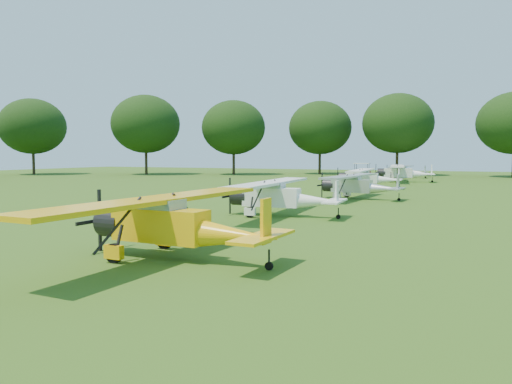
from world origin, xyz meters
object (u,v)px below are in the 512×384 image
aircraft_5 (367,176)px  golf_cart (361,172)px  aircraft_2 (173,220)px  aircraft_7 (405,170)px  aircraft_6 (403,171)px  aircraft_4 (358,184)px  aircraft_3 (280,194)px

aircraft_5 → golf_cart: (-5.67, 23.57, -0.49)m
aircraft_2 → aircraft_5: (-1.22, 35.90, -0.10)m
aircraft_7 → golf_cart: size_ratio=3.83×
aircraft_6 → aircraft_2: bearing=-99.0°
aircraft_6 → aircraft_4: bearing=-98.1°
aircraft_2 → aircraft_6: 48.53m
aircraft_6 → aircraft_7: bearing=87.6°
aircraft_4 → aircraft_2: bearing=-87.2°
aircraft_3 → golf_cart: aircraft_3 is taller
golf_cart → aircraft_2: bearing=-83.4°
aircraft_3 → aircraft_2: bearing=-88.5°
aircraft_6 → golf_cart: 13.19m
aircraft_2 → aircraft_6: aircraft_2 is taller
aircraft_3 → aircraft_7: 48.03m
aircraft_2 → aircraft_4: 23.73m
aircraft_3 → golf_cart: 48.06m
aircraft_4 → aircraft_6: bearing=94.6°
aircraft_4 → aircraft_7: (-1.36, 36.09, -0.09)m
aircraft_4 → golf_cart: 36.53m
aircraft_5 → aircraft_6: (1.67, 12.63, 0.10)m
aircraft_4 → aircraft_5: aircraft_5 is taller
aircraft_2 → aircraft_6: (0.45, 48.53, -0.00)m
aircraft_7 → golf_cart: 6.16m
aircraft_2 → aircraft_5: 35.92m
aircraft_3 → aircraft_4: 12.04m
aircraft_7 → aircraft_4: bearing=-80.7°
aircraft_2 → aircraft_4: bearing=90.9°
aircraft_2 → aircraft_7: (-0.75, 59.81, -0.22)m
aircraft_3 → aircraft_5: bearing=87.5°
aircraft_5 → aircraft_6: bearing=78.7°
aircraft_4 → aircraft_7: aircraft_4 is taller
aircraft_6 → aircraft_7: aircraft_6 is taller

